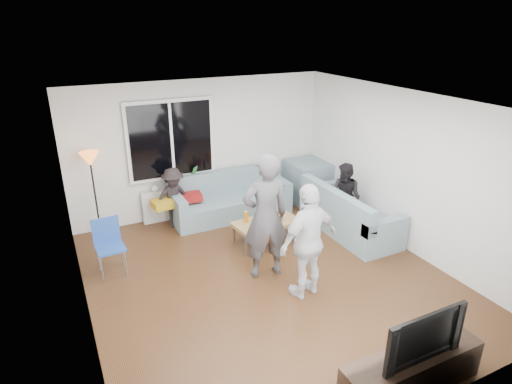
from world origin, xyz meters
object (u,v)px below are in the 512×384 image
sofa_back_section (230,195)px  player_right (309,241)px  side_chair (110,248)px  floor_lamp (95,197)px  sofa_right_section (350,210)px  television (418,332)px  tv_console (411,371)px  spectator_back (174,198)px  coffee_table (266,232)px  player_left (265,217)px  spectator_right (345,197)px

sofa_back_section → player_right: size_ratio=1.40×
side_chair → floor_lamp: bearing=86.6°
sofa_right_section → television: television is taller
player_right → tv_console: 2.01m
sofa_right_section → spectator_back: size_ratio=1.76×
sofa_right_section → player_right: player_right is taller
coffee_table → player_left: (-0.48, -0.88, 0.75)m
coffee_table → tv_console: (-0.13, -3.50, 0.02)m
coffee_table → tv_console: 3.50m
tv_console → television: size_ratio=1.63×
spectator_back → tv_console: size_ratio=0.71×
player_right → television: player_right is taller
player_left → television: player_left is taller
player_left → spectator_back: player_left is taller
player_right → spectator_back: (-1.04, 2.88, -0.26)m
sofa_right_section → coffee_table: 1.57m
floor_lamp → tv_console: floor_lamp is taller
tv_console → floor_lamp: bearing=116.0°
floor_lamp → side_chair: bearing=-90.0°
sofa_back_section → side_chair: (-2.42, -1.12, 0.01)m
player_left → television: 2.66m
floor_lamp → tv_console: 5.54m
sofa_back_section → player_left: size_ratio=1.21×
sofa_back_section → spectator_back: (-1.10, 0.03, 0.14)m
side_chair → player_right: 2.95m
television → tv_console: bearing=180.0°
television → side_chair: bearing=123.5°
player_right → television: size_ratio=1.68×
coffee_table → player_left: player_left is taller
player_left → tv_console: 2.75m
player_right → tv_console: player_right is taller
tv_console → television: 0.50m
coffee_table → player_left: size_ratio=0.58×
sofa_right_section → floor_lamp: 4.45m
coffee_table → spectator_right: bearing=-5.3°
player_left → player_right: (0.29, -0.70, -0.13)m
sofa_back_section → player_right: (-0.07, -2.85, 0.40)m
sofa_right_section → tv_console: bearing=152.6°
television → player_left: bearing=97.6°
player_left → coffee_table: bearing=-111.7°
coffee_table → spectator_back: bearing=133.2°
player_left → television: bearing=104.6°
floor_lamp → television: bearing=-64.0°
spectator_back → tv_console: 4.94m
sofa_back_section → coffee_table: (0.12, -1.27, -0.22)m
coffee_table → spectator_back: spectator_back is taller
floor_lamp → television: floor_lamp is taller
spectator_right → spectator_back: 3.11m
floor_lamp → player_left: 3.12m
sofa_back_section → sofa_right_section: 2.28m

